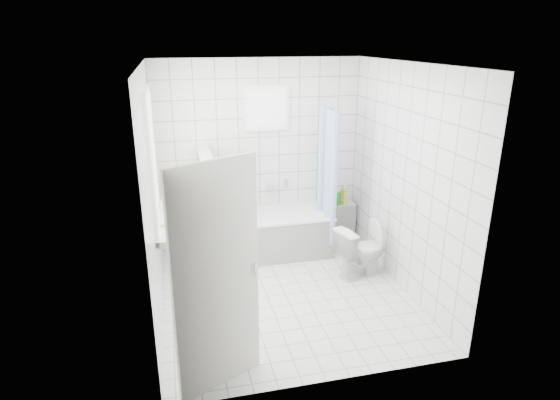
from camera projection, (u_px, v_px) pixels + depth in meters
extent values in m
plane|color=white|center=(285.00, 294.00, 5.46)|extent=(3.00, 3.00, 0.00)
plane|color=white|center=(286.00, 63.00, 4.60)|extent=(3.00, 3.00, 0.00)
cube|color=white|center=(259.00, 156.00, 6.41)|extent=(2.80, 0.02, 2.60)
cube|color=white|center=(332.00, 246.00, 3.66)|extent=(2.80, 0.02, 2.60)
cube|color=white|center=(152.00, 199.00, 4.73)|extent=(0.02, 3.00, 2.60)
cube|color=white|center=(405.00, 180.00, 5.34)|extent=(0.02, 3.00, 2.60)
cube|color=white|center=(154.00, 162.00, 4.91)|extent=(0.01, 0.90, 1.40)
cube|color=white|center=(267.00, 108.00, 6.18)|extent=(0.50, 0.01, 0.50)
cube|color=white|center=(164.00, 227.00, 5.17)|extent=(0.18, 1.02, 0.08)
cube|color=silver|center=(217.00, 281.00, 3.75)|extent=(0.73, 0.40, 2.00)
cube|color=white|center=(272.00, 235.00, 6.42)|extent=(1.57, 0.75, 0.55)
cube|color=white|center=(272.00, 215.00, 6.33)|extent=(1.59, 0.77, 0.03)
cube|color=white|center=(208.00, 209.00, 6.03)|extent=(0.15, 0.85, 1.50)
cube|color=white|center=(340.00, 221.00, 6.90)|extent=(0.40, 0.24, 0.55)
imported|color=white|center=(361.00, 251.00, 5.81)|extent=(0.72, 0.52, 0.66)
cylinder|color=silver|center=(327.00, 107.00, 5.99)|extent=(0.02, 0.80, 0.02)
cube|color=silver|center=(273.00, 187.00, 6.56)|extent=(0.18, 0.06, 0.06)
imported|color=white|center=(164.00, 207.00, 5.21)|extent=(0.15, 0.15, 0.31)
imported|color=white|center=(164.00, 219.00, 5.08)|extent=(0.18, 0.18, 0.16)
imported|color=#DA6DDB|center=(164.00, 207.00, 5.38)|extent=(0.10, 0.10, 0.19)
cylinder|color=blue|center=(345.00, 196.00, 6.79)|extent=(0.06, 0.06, 0.23)
cylinder|color=#E83F1B|center=(339.00, 197.00, 6.78)|extent=(0.06, 0.06, 0.20)
cylinder|color=yellow|center=(345.00, 197.00, 6.70)|extent=(0.06, 0.06, 0.24)
cylinder|color=#199722|center=(338.00, 199.00, 6.70)|extent=(0.06, 0.06, 0.20)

